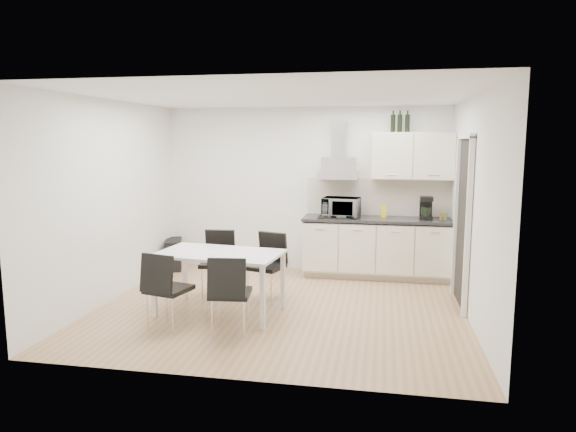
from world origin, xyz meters
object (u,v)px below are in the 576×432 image
dining_table (220,258)px  chair_far_left (217,264)px  kitchenette (379,223)px  chair_near_left (169,290)px  guitar_amp (174,254)px  floor_speaker (273,259)px  chair_far_right (266,268)px  chair_near_right (230,294)px

dining_table → chair_far_left: size_ratio=1.76×
kitchenette → chair_near_left: kitchenette is taller
dining_table → chair_far_left: (-0.24, 0.62, -0.23)m
chair_far_left → chair_near_left: (-0.15, -1.23, 0.00)m
kitchenette → guitar_amp: bearing=-178.5°
dining_table → floor_speaker: bearing=92.2°
kitchenette → dining_table: kitchenette is taller
chair_far_right → chair_near_left: same height
kitchenette → chair_far_right: (-1.43, -1.47, -0.39)m
kitchenette → dining_table: 2.78m
chair_far_right → floor_speaker: 1.68m
dining_table → chair_near_right: (0.33, -0.64, -0.23)m
chair_far_left → guitar_amp: size_ratio=1.42×
chair_near_right → dining_table: bearing=110.3°
chair_near_right → floor_speaker: chair_near_right is taller
kitchenette → floor_speaker: size_ratio=7.43×
kitchenette → chair_far_left: bearing=-145.9°
chair_far_right → kitchenette: bearing=-117.9°
kitchenette → chair_far_left: kitchenette is taller
kitchenette → chair_near_right: size_ratio=2.86×
dining_table → guitar_amp: dining_table is taller
chair_far_left → chair_near_right: same height
kitchenette → chair_near_right: kitchenette is taller
chair_far_left → chair_far_right: (0.67, -0.05, 0.00)m
kitchenette → chair_far_left: 2.57m
chair_near_right → kitchenette: bearing=53.6°
chair_far_right → chair_far_left: bearing=12.4°
chair_near_right → chair_near_left: bearing=171.1°
chair_near_left → floor_speaker: chair_near_left is taller
chair_far_left → chair_near_left: same height
chair_far_left → chair_near_left: bearing=77.7°
chair_near_right → floor_speaker: (-0.15, 2.85, -0.27)m
guitar_amp → chair_far_right: bearing=-56.5°
dining_table → chair_near_left: bearing=-115.6°
guitar_amp → floor_speaker: guitar_amp is taller
kitchenette → chair_far_left: size_ratio=2.86×
chair_near_right → guitar_amp: size_ratio=1.42×
kitchenette → dining_table: bearing=-132.4°
chair_far_left → chair_far_right: same height
dining_table → chair_near_left: size_ratio=1.76×
dining_table → guitar_amp: bearing=132.8°
dining_table → chair_near_left: chair_near_left is taller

